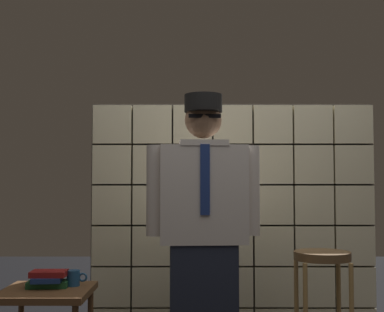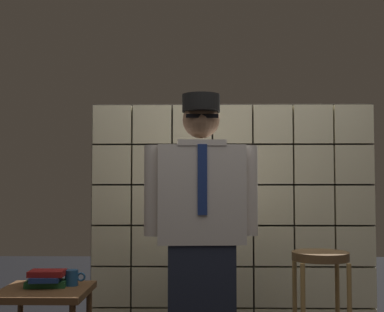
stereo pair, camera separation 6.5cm
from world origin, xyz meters
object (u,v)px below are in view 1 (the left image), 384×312
Objects in this scene: bar_stool at (320,286)px; coffee_mug at (71,278)px; standing_person at (201,232)px; book_stack at (46,279)px; side_table at (44,303)px.

bar_stool is 6.31× the size of coffee_mug.
book_stack is (-0.94, -0.01, -0.28)m from standing_person.
side_table is 0.21m from coffee_mug.
bar_stool is at bearing -2.29° from coffee_mug.
book_stack is (-0.00, 0.04, 0.13)m from side_table.
coffee_mug is at bearing 173.64° from standing_person.
bar_stool is 3.17× the size of book_stack.
standing_person is at bearing -2.92° from coffee_mug.
coffee_mug is at bearing 19.12° from book_stack.
side_table is (-1.65, -0.03, -0.09)m from bar_stool.
standing_person reaches higher than side_table.
bar_stool is at bearing -5.02° from standing_person.
side_table is (-0.93, -0.05, -0.41)m from standing_person.
book_stack is at bearing 177.14° from standing_person.
book_stack is (-1.65, 0.01, 0.04)m from bar_stool.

